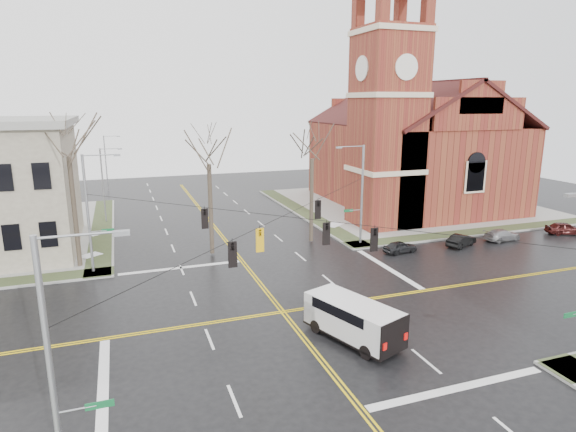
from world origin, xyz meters
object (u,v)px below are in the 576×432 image
object	(u,v)px
church	(408,139)
tree_nw_near	(209,158)
parked_car_b	(461,240)
cargo_van	(350,316)
streetlight_north_b	(107,161)
signal_pole_ne	(360,192)
tree_ne	(312,153)
tree_nw_far	(68,149)
signal_pole_nw	(90,210)
parked_car_c	(502,235)
signal_pole_sw	(56,365)
streetlight_north_a	(104,182)
parked_car_d	(565,228)
parked_car_a	(400,247)

from	to	relation	value
church	tree_nw_near	size ratio (longest dim) A/B	2.38
parked_car_b	cargo_van	bearing A→B (deg)	102.76
streetlight_north_b	signal_pole_ne	bearing A→B (deg)	-58.95
tree_ne	tree_nw_far	bearing A→B (deg)	-178.92
signal_pole_nw	parked_car_c	xyz separation A→B (m)	(36.15, -3.33, -4.41)
signal_pole_nw	tree_nw_near	distance (m)	10.04
signal_pole_sw	streetlight_north_a	xyz separation A→B (m)	(0.67, 39.50, -0.48)
signal_pole_sw	streetlight_north_a	distance (m)	39.51
tree_nw_far	streetlight_north_a	bearing A→B (deg)	82.64
church	parked_car_d	distance (m)	20.14
signal_pole_sw	parked_car_a	distance (m)	32.00
tree_nw_far	tree_nw_near	distance (m)	10.61
signal_pole_nw	tree_nw_far	size ratio (longest dim) A/B	0.69
church	parked_car_a	distance (m)	21.58
streetlight_north_a	parked_car_d	distance (m)	47.63
tree_nw_far	tree_ne	size ratio (longest dim) A/B	1.12
streetlight_north_a	cargo_van	distance (m)	35.14
signal_pole_ne	streetlight_north_b	distance (m)	42.61
signal_pole_sw	cargo_van	xyz separation A→B (m)	(13.74, 7.04, -3.65)
tree_ne	parked_car_c	bearing A→B (deg)	-17.62
signal_pole_nw	parked_car_b	size ratio (longest dim) A/B	2.62
parked_car_b	church	bearing A→B (deg)	-38.62
cargo_van	parked_car_b	bearing A→B (deg)	15.14
signal_pole_nw	tree_ne	size ratio (longest dim) A/B	0.78
cargo_van	signal_pole_ne	bearing A→B (deg)	40.71
streetlight_north_b	parked_car_d	world-z (taller)	streetlight_north_b
signal_pole_ne	signal_pole_sw	xyz separation A→B (m)	(-22.64, -23.00, 0.00)
signal_pole_sw	cargo_van	size ratio (longest dim) A/B	1.45
tree_nw_near	streetlight_north_b	bearing A→B (deg)	103.89
signal_pole_ne	parked_car_a	bearing A→B (deg)	-56.29
signal_pole_nw	parked_car_a	world-z (taller)	signal_pole_nw
signal_pole_ne	parked_car_b	xyz separation A→B (m)	(8.58, -3.59, -4.38)
streetlight_north_b	tree_nw_far	world-z (taller)	tree_nw_far
signal_pole_nw	signal_pole_sw	xyz separation A→B (m)	(0.00, -23.00, 0.00)
streetlight_north_b	parked_car_a	xyz separation A→B (m)	(24.24, -39.90, -3.94)
signal_pole_ne	tree_nw_near	distance (m)	13.83
parked_car_a	parked_car_d	bearing A→B (deg)	-98.09
signal_pole_ne	tree_ne	bearing A→B (deg)	150.40
streetlight_north_a	tree_nw_near	bearing A→B (deg)	-60.03
streetlight_north_a	tree_nw_far	bearing A→B (deg)	-97.36
signal_pole_nw	parked_car_c	bearing A→B (deg)	-5.26
church	streetlight_north_b	xyz separation A→B (m)	(-35.42, 23.22, -3.97)
parked_car_b	tree_nw_near	bearing A→B (deg)	54.39
streetlight_north_a	tree_ne	size ratio (longest dim) A/B	0.69
streetlight_north_b	parked_car_b	world-z (taller)	streetlight_north_b
parked_car_c	tree_nw_far	world-z (taller)	tree_nw_far
streetlight_north_b	tree_ne	world-z (taller)	tree_ne
church	tree_nw_far	distance (m)	39.05
parked_car_a	tree_nw_far	distance (m)	28.08
streetlight_north_a	tree_nw_near	world-z (taller)	tree_nw_near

